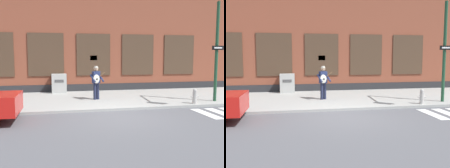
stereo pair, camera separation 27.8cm
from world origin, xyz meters
The scene contains 6 objects.
ground_plane centered at (0.00, 0.00, 0.00)m, with size 160.00×160.00×0.00m, color #56565B.
sidewalk centered at (0.00, 3.99, 0.06)m, with size 28.00×5.81×0.11m.
building_backdrop centered at (0.00, 8.89, 3.39)m, with size 28.00×4.06×6.79m.
busker centered at (-0.35, 3.52, 1.08)m, with size 0.78×0.67×1.70m.
utility_box centered at (-2.16, 6.45, 0.68)m, with size 0.87×0.68×1.13m.
fire_hydrant centered at (3.97, 1.44, 0.46)m, with size 0.38×0.20×0.70m.
Camera 2 is at (-2.07, -9.60, 2.34)m, focal length 42.00 mm.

